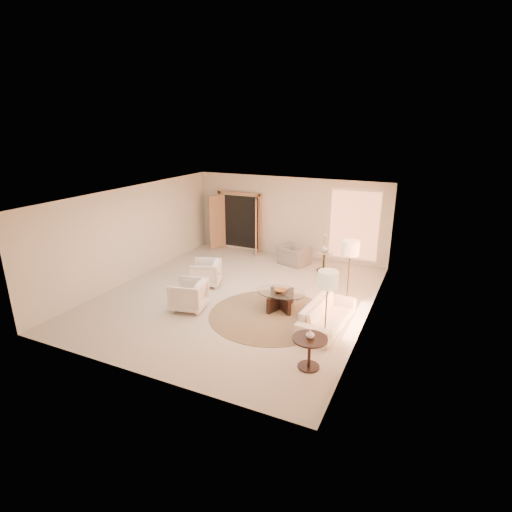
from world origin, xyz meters
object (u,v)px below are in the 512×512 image
at_px(armchair_right, 189,294).
at_px(accent_chair, 294,252).
at_px(end_table, 309,347).
at_px(side_vase, 325,248).
at_px(bowl, 281,290).
at_px(end_vase, 310,334).
at_px(floor_lamp_far, 328,283).
at_px(sofa, 327,315).
at_px(armchair_left, 206,272).
at_px(side_table, 324,259).
at_px(floor_lamp_near, 350,251).
at_px(coffee_table, 280,298).

bearing_deg(armchair_right, accent_chair, 151.17).
height_order(end_table, side_vase, side_vase).
xyz_separation_m(armchair_right, accent_chair, (1.27, 4.35, 0.00)).
xyz_separation_m(bowl, end_vase, (1.47, -2.19, 0.22)).
height_order(accent_chair, end_table, accent_chair).
relative_size(armchair_right, floor_lamp_far, 0.50).
xyz_separation_m(sofa, side_vase, (-1.10, 3.61, 0.48)).
xyz_separation_m(sofa, end_table, (0.13, -1.76, 0.15)).
bearing_deg(armchair_left, side_table, 111.63).
distance_m(end_table, bowl, 2.64).
bearing_deg(accent_chair, side_vase, -172.09).
bearing_deg(bowl, end_table, -56.15).
height_order(side_table, bowl, side_table).
bearing_deg(end_vase, floor_lamp_near, 89.14).
bearing_deg(floor_lamp_far, bowl, 140.38).
distance_m(sofa, side_vase, 3.80).
distance_m(side_table, floor_lamp_near, 2.88).
height_order(armchair_right, bowl, armchair_right).
bearing_deg(floor_lamp_far, coffee_table, 140.38).
xyz_separation_m(sofa, bowl, (-1.34, 0.43, 0.21)).
xyz_separation_m(floor_lamp_far, bowl, (-1.51, 1.25, -0.94)).
relative_size(side_table, end_vase, 3.82).
xyz_separation_m(armchair_right, side_table, (2.37, 4.16, -0.02)).
bearing_deg(armchair_right, side_table, 137.79).
height_order(sofa, floor_lamp_far, floor_lamp_far).
bearing_deg(side_vase, coffee_table, -94.34).
xyz_separation_m(armchair_right, end_table, (3.60, -1.20, 0.02)).
bearing_deg(side_vase, side_table, 0.00).
relative_size(side_table, floor_lamp_near, 0.38).
relative_size(sofa, coffee_table, 1.30).
bearing_deg(coffee_table, armchair_right, -155.12).
relative_size(end_table, floor_lamp_near, 0.38).
relative_size(accent_chair, floor_lamp_far, 0.57).
height_order(sofa, bowl, sofa).
distance_m(bowl, side_vase, 3.19).
relative_size(end_table, bowl, 2.25).
bearing_deg(bowl, armchair_left, 167.45).
relative_size(armchair_left, end_vase, 4.65).
xyz_separation_m(armchair_left, armchair_right, (0.45, -1.56, 0.01)).
bearing_deg(side_vase, floor_lamp_far, -73.95).
bearing_deg(end_vase, bowl, 123.85).
distance_m(armchair_left, end_table, 4.90).
distance_m(sofa, floor_lamp_far, 1.42).
height_order(armchair_left, accent_chair, accent_chair).
xyz_separation_m(side_table, floor_lamp_near, (1.27, -2.33, 1.11)).
distance_m(floor_lamp_near, bowl, 2.01).
height_order(accent_chair, coffee_table, accent_chair).
height_order(sofa, floor_lamp_near, floor_lamp_near).
height_order(armchair_right, accent_chair, same).
bearing_deg(floor_lamp_near, sofa, -97.89).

